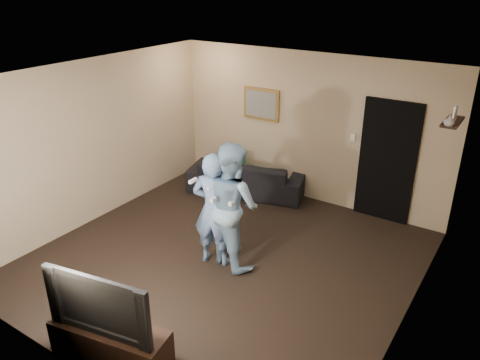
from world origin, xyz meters
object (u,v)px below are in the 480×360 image
Objects in this scene: sofa at (247,177)px; wii_player_right at (231,205)px; television at (105,300)px; tv_console at (111,344)px; wii_player_left at (214,210)px.

wii_player_right is (1.05, -2.04, 0.58)m from sofa.
sofa is at bearing 93.58° from television.
television is (0.00, 0.00, 0.57)m from tv_console.
sofa is 4.47m from television.
television is 2.27m from wii_player_right.
television is 0.67× the size of wii_player_right.
wii_player_right is (-0.04, 2.27, 0.64)m from tv_console.
tv_console is 1.07× the size of television.
sofa is 1.20× the size of wii_player_right.
wii_player_left reaches higher than tv_console.
wii_player_left reaches higher than television.
tv_console is at bearing 88.64° from sofa.
wii_player_left is 0.25m from wii_player_right.
wii_player_right is at bearing 80.40° from television.
sofa is 2.40m from wii_player_left.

